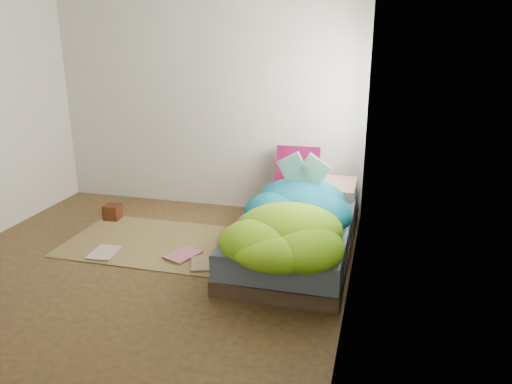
{
  "coord_description": "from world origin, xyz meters",
  "views": [
    {
      "loc": [
        1.94,
        -3.47,
        1.96
      ],
      "look_at": [
        0.83,
        0.75,
        0.53
      ],
      "focal_mm": 35.0,
      "sensor_mm": 36.0,
      "label": 1
    }
  ],
  "objects_px": {
    "pillow_magenta": "(298,168)",
    "floor_book_a": "(93,252)",
    "bed": "(296,234)",
    "floor_book_b": "(174,252)",
    "open_book": "(303,160)",
    "wooden_box": "(113,212)"
  },
  "relations": [
    {
      "from": "wooden_box",
      "to": "floor_book_a",
      "type": "distance_m",
      "value": 0.87
    },
    {
      "from": "wooden_box",
      "to": "floor_book_b",
      "type": "relative_size",
      "value": 0.52
    },
    {
      "from": "open_book",
      "to": "floor_book_b",
      "type": "bearing_deg",
      "value": -140.9
    },
    {
      "from": "floor_book_a",
      "to": "floor_book_b",
      "type": "distance_m",
      "value": 0.74
    },
    {
      "from": "bed",
      "to": "floor_book_a",
      "type": "height_order",
      "value": "bed"
    },
    {
      "from": "bed",
      "to": "floor_book_a",
      "type": "relative_size",
      "value": 6.53
    },
    {
      "from": "pillow_magenta",
      "to": "floor_book_a",
      "type": "bearing_deg",
      "value": -142.41
    },
    {
      "from": "floor_book_a",
      "to": "bed",
      "type": "bearing_deg",
      "value": 12.66
    },
    {
      "from": "open_book",
      "to": "wooden_box",
      "type": "relative_size",
      "value": 2.61
    },
    {
      "from": "bed",
      "to": "pillow_magenta",
      "type": "xyz_separation_m",
      "value": [
        -0.14,
        0.83,
        0.4
      ]
    },
    {
      "from": "floor_book_a",
      "to": "floor_book_b",
      "type": "xyz_separation_m",
      "value": [
        0.72,
        0.18,
        0.0
      ]
    },
    {
      "from": "open_book",
      "to": "floor_book_b",
      "type": "xyz_separation_m",
      "value": [
        -1.07,
        -0.63,
        -0.78
      ]
    },
    {
      "from": "floor_book_b",
      "to": "pillow_magenta",
      "type": "bearing_deg",
      "value": 74.07
    },
    {
      "from": "floor_book_b",
      "to": "open_book",
      "type": "bearing_deg",
      "value": 51.84
    },
    {
      "from": "pillow_magenta",
      "to": "wooden_box",
      "type": "relative_size",
      "value": 2.85
    },
    {
      "from": "pillow_magenta",
      "to": "floor_book_a",
      "type": "distance_m",
      "value": 2.21
    },
    {
      "from": "open_book",
      "to": "floor_book_a",
      "type": "xyz_separation_m",
      "value": [
        -1.79,
        -0.81,
        -0.78
      ]
    },
    {
      "from": "open_book",
      "to": "floor_book_a",
      "type": "relative_size",
      "value": 1.34
    },
    {
      "from": "bed",
      "to": "pillow_magenta",
      "type": "bearing_deg",
      "value": 99.63
    },
    {
      "from": "pillow_magenta",
      "to": "wooden_box",
      "type": "distance_m",
      "value": 2.04
    },
    {
      "from": "bed",
      "to": "floor_book_b",
      "type": "bearing_deg",
      "value": -160.85
    },
    {
      "from": "pillow_magenta",
      "to": "floor_book_a",
      "type": "xyz_separation_m",
      "value": [
        -1.64,
        -1.38,
        -0.54
      ]
    }
  ]
}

